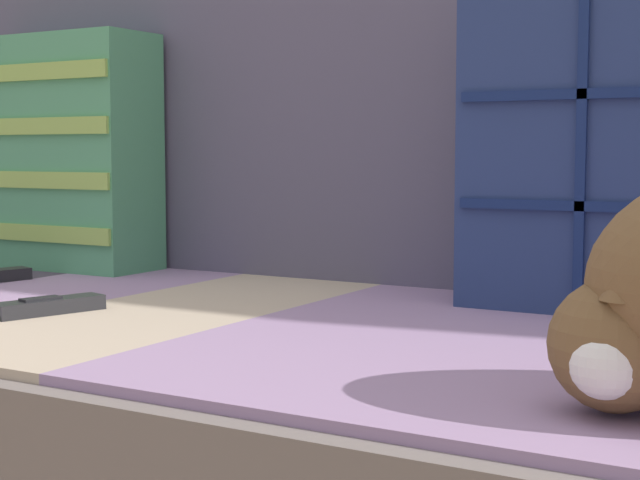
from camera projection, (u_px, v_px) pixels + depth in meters
couch at (278, 473)px, 1.23m from camera, size 2.12×0.85×0.40m
sofa_backrest at (403, 100)px, 1.49m from camera, size 2.08×0.14×0.55m
throw_pillow_striped at (54, 153)px, 1.67m from camera, size 0.37×0.14×0.39m
game_remote_near at (43, 307)px, 1.19m from camera, size 0.09×0.19×0.02m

